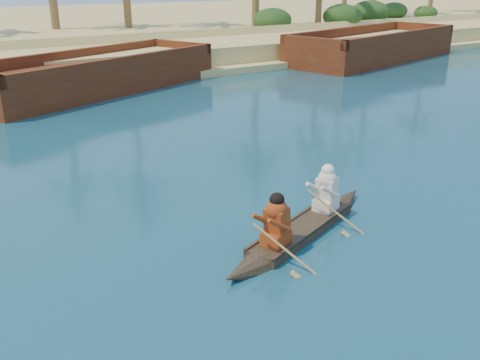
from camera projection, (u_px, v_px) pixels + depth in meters
sandy_embankment at (16, 32)px, 44.49m from camera, size 150.00×51.00×1.50m
shrub_cluster at (70, 41)px, 32.20m from camera, size 100.00×6.00×2.40m
canoe at (302, 222)px, 10.71m from camera, size 4.96×2.38×1.39m
barge_mid at (97, 75)px, 24.11m from camera, size 12.34×7.92×1.95m
barge_right at (373, 47)px, 33.02m from camera, size 13.59×7.20×2.16m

